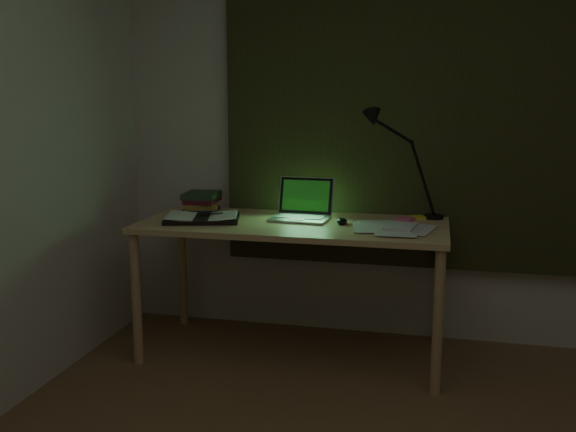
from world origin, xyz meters
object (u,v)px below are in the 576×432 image
open_textbook (202,218)px  loose_papers (391,226)px  book_stack (201,202)px  desk (293,289)px  laptop (300,200)px  desk_lamp (436,167)px

open_textbook → loose_papers: open_textbook is taller
book_stack → loose_papers: 1.16m
desk → laptop: bearing=71.5°
loose_papers → desk_lamp: desk_lamp is taller
book_stack → desk_lamp: size_ratio=0.39×
open_textbook → desk_lamp: desk_lamp is taller
desk → laptop: (0.02, 0.07, 0.50)m
desk → desk_lamp: 1.05m
desk → loose_papers: 0.66m
open_textbook → book_stack: book_stack is taller
laptop → open_textbook: size_ratio=0.89×
laptop → book_stack: 0.64m
laptop → desk_lamp: 0.78m
book_stack → loose_papers: book_stack is taller
book_stack → loose_papers: bearing=-10.8°
desk → loose_papers: bearing=-3.1°
book_stack → desk: bearing=-17.2°
loose_papers → desk_lamp: bearing=55.7°
laptop → desk_lamp: size_ratio=0.61×
laptop → desk_lamp: (0.73, 0.22, 0.18)m
laptop → loose_papers: bearing=-7.4°
desk → desk_lamp: size_ratio=2.85×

